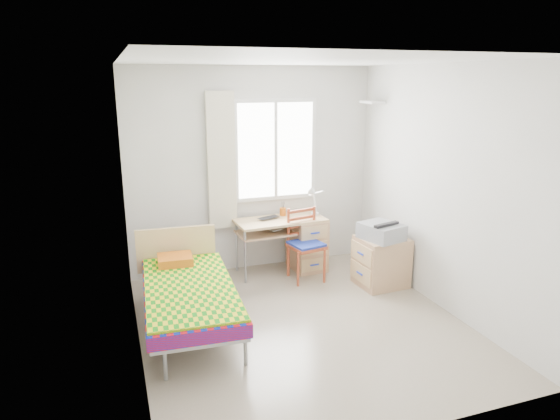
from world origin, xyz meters
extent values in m
plane|color=#BCAD93|center=(0.00, 0.00, 0.00)|extent=(3.50, 3.50, 0.00)
plane|color=white|center=(0.00, 0.00, 2.60)|extent=(3.50, 3.50, 0.00)
plane|color=silver|center=(0.00, 1.75, 1.30)|extent=(3.20, 0.00, 3.20)
plane|color=silver|center=(-1.60, 0.00, 1.30)|extent=(0.00, 3.50, 3.50)
plane|color=silver|center=(1.60, 0.00, 1.30)|extent=(0.00, 3.50, 3.50)
cube|color=white|center=(0.30, 1.73, 1.55)|extent=(1.10, 0.04, 1.30)
cube|color=white|center=(0.30, 1.72, 1.55)|extent=(1.00, 0.02, 1.20)
cube|color=white|center=(0.30, 1.72, 1.55)|extent=(0.04, 0.02, 1.20)
cube|color=beige|center=(-0.42, 1.68, 1.45)|extent=(0.35, 0.05, 1.70)
cube|color=white|center=(1.49, 1.40, 2.15)|extent=(0.20, 0.32, 0.03)
cube|color=#9A9DA2|center=(-1.09, 0.29, 0.31)|extent=(0.94, 1.89, 0.06)
cube|color=#B40C18|center=(-1.09, 0.29, 0.39)|extent=(0.98, 1.91, 0.13)
cube|color=yellow|center=(-1.09, 0.27, 0.46)|extent=(0.95, 1.79, 0.03)
cube|color=tan|center=(-1.09, 1.18, 0.55)|extent=(0.89, 0.10, 0.51)
cube|color=#CF6817|center=(-1.14, 0.91, 0.52)|extent=(0.39, 0.33, 0.09)
cylinder|color=#9A9DA2|center=(-1.43, -0.54, 0.15)|extent=(0.04, 0.04, 0.30)
cylinder|color=#9A9DA2|center=(-0.74, 1.11, 0.15)|extent=(0.04, 0.04, 0.30)
cube|color=tan|center=(0.27, 1.43, 0.69)|extent=(1.16, 0.58, 0.03)
cube|color=tan|center=(0.63, 1.43, 0.34)|extent=(0.42, 0.52, 0.68)
cube|color=tan|center=(0.06, 1.43, 0.55)|extent=(0.71, 0.52, 0.02)
cylinder|color=#9A9DA2|center=(-0.26, 1.22, 0.34)|extent=(0.03, 0.03, 0.68)
cylinder|color=#9A9DA2|center=(-0.26, 1.64, 0.34)|extent=(0.03, 0.03, 0.68)
cube|color=maroon|center=(0.48, 1.09, 0.43)|extent=(0.46, 0.46, 0.04)
cube|color=navy|center=(0.48, 1.09, 0.46)|extent=(0.43, 0.43, 0.04)
cube|color=maroon|center=(0.48, 1.26, 0.70)|extent=(0.35, 0.10, 0.39)
cylinder|color=maroon|center=(0.31, 0.92, 0.22)|extent=(0.03, 0.03, 0.43)
cylinder|color=maroon|center=(0.66, 1.26, 0.44)|extent=(0.04, 0.04, 0.89)
cube|color=tan|center=(1.28, 0.63, 0.30)|extent=(0.58, 0.52, 0.60)
cube|color=tan|center=(1.00, 0.63, 0.44)|extent=(0.04, 0.45, 0.22)
cube|color=tan|center=(1.00, 0.63, 0.19)|extent=(0.04, 0.45, 0.22)
cube|color=#929399|center=(1.23, 0.59, 0.70)|extent=(0.50, 0.55, 0.19)
cube|color=black|center=(1.23, 0.59, 0.79)|extent=(0.40, 0.45, 0.02)
imported|color=black|center=(0.14, 1.46, 0.72)|extent=(0.34, 0.28, 0.02)
cylinder|color=#CF6817|center=(0.35, 1.59, 0.76)|extent=(0.10, 0.10, 0.10)
cylinder|color=white|center=(0.76, 1.48, 0.72)|extent=(0.10, 0.10, 0.03)
cylinder|color=white|center=(0.76, 1.48, 0.88)|extent=(0.02, 0.12, 0.28)
cylinder|color=white|center=(0.74, 1.40, 1.02)|extent=(0.13, 0.25, 0.11)
cone|color=white|center=(0.66, 1.30, 1.05)|extent=(0.15, 0.16, 0.13)
imported|color=gray|center=(0.10, 1.44, 0.59)|extent=(0.22, 0.26, 0.02)
camera|label=1|loc=(-1.74, -4.32, 2.45)|focal=32.00mm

